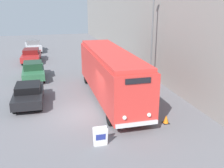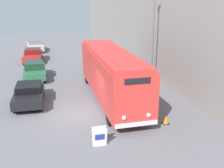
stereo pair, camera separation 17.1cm
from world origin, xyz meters
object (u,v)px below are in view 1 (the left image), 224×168
at_px(sign_board, 100,137).
at_px(traffic_cone, 166,119).
at_px(parked_car_distant, 33,46).
at_px(parked_car_far, 31,55).
at_px(streetlamp, 153,26).
at_px(vintage_bus, 110,72).
at_px(parked_car_near, 28,94).
at_px(parked_car_mid, 33,70).

xyz_separation_m(sign_board, traffic_cone, (4.12, 1.38, -0.22)).
bearing_deg(parked_car_distant, parked_car_far, -96.69).
bearing_deg(traffic_cone, streetlamp, 74.16).
relative_size(vintage_bus, sign_board, 11.54).
relative_size(streetlamp, parked_car_near, 1.78).
relative_size(parked_car_near, traffic_cone, 8.46).
bearing_deg(parked_car_mid, sign_board, -76.35).
height_order(sign_board, parked_car_distant, parked_car_distant).
height_order(vintage_bus, parked_car_near, vintage_bus).
height_order(vintage_bus, parked_car_mid, vintage_bus).
xyz_separation_m(parked_car_mid, traffic_cone, (7.43, -11.06, -0.53)).
xyz_separation_m(parked_car_distant, traffic_cone, (7.71, -24.53, -0.54)).
relative_size(sign_board, traffic_cone, 1.93).
bearing_deg(parked_car_mid, traffic_cone, -57.37).
bearing_deg(traffic_cone, parked_car_mid, 123.89).
bearing_deg(traffic_cone, parked_car_distant, 107.46).
distance_m(parked_car_near, traffic_cone, 9.15).
distance_m(vintage_bus, parked_car_mid, 8.46).
xyz_separation_m(vintage_bus, parked_car_mid, (-5.36, 6.44, -1.15)).
relative_size(parked_car_mid, parked_car_distant, 0.94).
relative_size(streetlamp, parked_car_far, 1.60).
distance_m(parked_car_mid, parked_car_far, 7.13).
height_order(sign_board, parked_car_near, parked_car_near).
bearing_deg(vintage_bus, streetlamp, 32.63).
bearing_deg(parked_car_mid, parked_car_far, 91.69).
distance_m(sign_board, parked_car_far, 19.91).
bearing_deg(sign_board, parked_car_near, 118.67).
height_order(vintage_bus, traffic_cone, vintage_bus).
relative_size(sign_board, parked_car_mid, 0.22).
bearing_deg(parked_car_far, parked_car_near, -85.88).
bearing_deg(traffic_cone, parked_car_near, 146.58).
bearing_deg(parked_car_far, vintage_bus, -63.72).
distance_m(parked_car_near, parked_car_mid, 6.03).
height_order(streetlamp, parked_car_near, streetlamp).
height_order(streetlamp, parked_car_mid, streetlamp).
distance_m(sign_board, parked_car_mid, 12.88).
xyz_separation_m(sign_board, parked_car_distant, (-3.60, 25.91, 0.32)).
bearing_deg(parked_car_near, parked_car_mid, 90.19).
xyz_separation_m(parked_car_far, parked_car_distant, (0.08, 6.35, 0.03)).
relative_size(sign_board, parked_car_far, 0.20).
relative_size(vintage_bus, streetlamp, 1.48).
xyz_separation_m(vintage_bus, parked_car_distant, (-5.65, 19.91, -1.14)).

